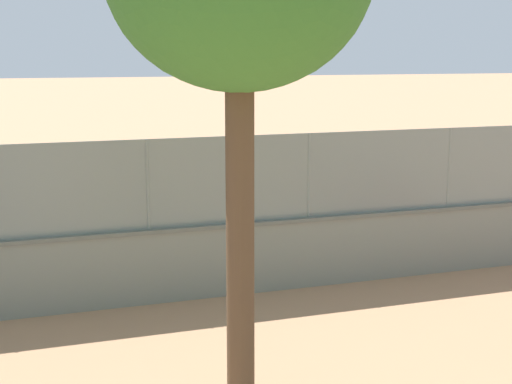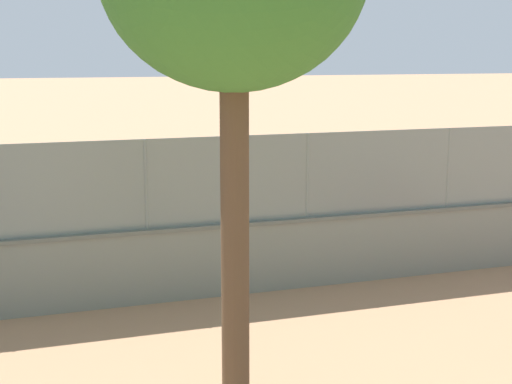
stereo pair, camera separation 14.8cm
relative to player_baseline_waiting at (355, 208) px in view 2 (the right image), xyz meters
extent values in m
plane|color=tan|center=(1.46, -8.27, -1.01)|extent=(260.00, 260.00, 0.00)
cube|color=gray|center=(4.04, 2.53, -0.31)|extent=(23.95, 0.31, 1.41)
cube|color=slate|center=(4.04, 2.53, 0.44)|extent=(23.95, 0.37, 0.08)
cube|color=gray|center=(4.04, 2.53, 1.36)|extent=(23.47, 0.06, 1.76)
cylinder|color=gray|center=(-0.98, 2.52, 1.36)|extent=(0.07, 0.07, 1.76)
cylinder|color=gray|center=(2.37, 2.52, 1.36)|extent=(0.07, 0.07, 1.76)
cylinder|color=gray|center=(5.72, 2.53, 1.36)|extent=(0.07, 0.07, 1.76)
cylinder|color=navy|center=(-0.02, -0.11, -0.59)|extent=(0.16, 0.16, 0.84)
cylinder|color=navy|center=(-0.03, 0.09, -0.59)|extent=(0.16, 0.16, 0.84)
cylinder|color=#429951|center=(-0.02, -0.01, 0.14)|extent=(0.36, 0.36, 0.62)
cylinder|color=brown|center=(0.05, -0.32, 0.26)|extent=(0.60, 0.13, 0.17)
cylinder|color=brown|center=(0.26, 0.33, 0.26)|extent=(0.60, 0.13, 0.17)
sphere|color=brown|center=(-0.02, -0.01, 0.56)|extent=(0.24, 0.24, 0.24)
cylinder|color=white|center=(-0.02, -0.01, 0.67)|extent=(0.26, 0.26, 0.05)
cylinder|color=black|center=(0.44, 0.34, 0.26)|extent=(0.30, 0.05, 0.04)
ellipsoid|color=#333338|center=(0.66, 0.35, 0.26)|extent=(0.30, 0.05, 0.24)
cylinder|color=#B2B2B2|center=(-1.40, -5.05, -0.59)|extent=(0.21, 0.21, 0.84)
cylinder|color=#B2B2B2|center=(-1.28, -5.21, -0.59)|extent=(0.21, 0.21, 0.84)
cylinder|color=white|center=(-1.34, -5.13, 0.14)|extent=(0.47, 0.47, 0.62)
cylinder|color=tan|center=(-1.57, -4.91, 0.26)|extent=(0.53, 0.42, 0.17)
cylinder|color=tan|center=(-1.40, -5.57, 0.26)|extent=(0.53, 0.42, 0.17)
sphere|color=tan|center=(-1.34, -5.13, 0.57)|extent=(0.24, 0.24, 0.24)
cylinder|color=navy|center=(-1.34, -5.13, 0.67)|extent=(0.35, 0.35, 0.05)
cylinder|color=black|center=(-1.54, -5.67, 0.26)|extent=(0.26, 0.21, 0.04)
ellipsoid|color=#333338|center=(-1.72, -5.80, 0.26)|extent=(0.26, 0.20, 0.24)
cylinder|color=#591919|center=(5.68, -4.93, -0.63)|extent=(0.17, 0.17, 0.76)
cylinder|color=#591919|center=(5.88, -4.96, -0.63)|extent=(0.17, 0.17, 0.76)
cylinder|color=#429951|center=(5.78, -4.95, 0.03)|extent=(0.39, 0.39, 0.56)
cylinder|color=brown|center=(5.48, -4.94, 0.14)|extent=(0.18, 0.54, 0.16)
cylinder|color=brown|center=(6.01, -5.29, 0.14)|extent=(0.18, 0.54, 0.16)
sphere|color=brown|center=(5.78, -4.95, 0.42)|extent=(0.22, 0.22, 0.22)
cylinder|color=black|center=(5.78, -4.95, 0.51)|extent=(0.26, 0.26, 0.05)
sphere|color=white|center=(-0.33, 2.35, -0.94)|extent=(0.16, 0.16, 0.16)
sphere|color=orange|center=(2.40, 1.70, -0.94)|extent=(0.15, 0.15, 0.15)
cylinder|color=brown|center=(5.32, 7.14, 1.47)|extent=(0.39, 0.39, 4.96)
camera|label=1|loc=(8.24, 16.36, 3.84)|focal=51.60mm
camera|label=2|loc=(8.10, 16.41, 3.84)|focal=51.60mm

